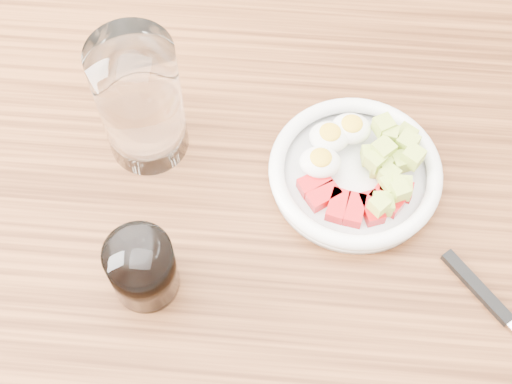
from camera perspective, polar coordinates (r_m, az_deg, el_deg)
ground at (r=1.50m, az=0.36°, el=-14.90°), size 4.00×4.00×0.00m
dining_table at (r=0.87m, az=0.60°, el=-4.71°), size 1.50×0.90×0.77m
bowl at (r=0.79m, az=7.98°, el=1.76°), size 0.19×0.19×0.05m
fork at (r=0.77m, az=18.59°, el=-8.70°), size 0.14×0.16×0.01m
water_glass at (r=0.76m, az=-9.25°, el=7.16°), size 0.09×0.09×0.16m
coffee_glass at (r=0.72m, az=-9.07°, el=-6.08°), size 0.07×0.07×0.08m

